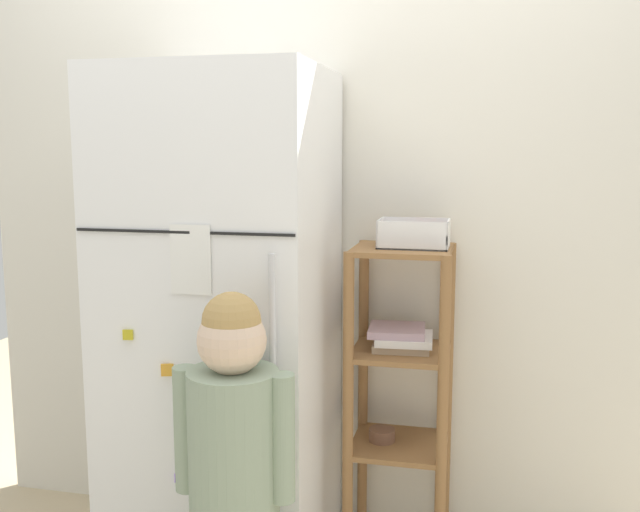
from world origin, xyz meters
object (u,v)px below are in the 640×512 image
at_px(child_standing, 234,443).
at_px(pantry_shelf_unit, 400,374).
at_px(fruit_bin, 418,237).
at_px(refrigerator, 224,327).

bearing_deg(child_standing, pantry_shelf_unit, 57.65).
bearing_deg(pantry_shelf_unit, fruit_bin, 0.42).
bearing_deg(child_standing, fruit_bin, 54.20).
xyz_separation_m(refrigerator, pantry_shelf_unit, (0.58, 0.15, -0.17)).
relative_size(child_standing, fruit_bin, 4.64).
height_order(refrigerator, pantry_shelf_unit, refrigerator).
distance_m(child_standing, pantry_shelf_unit, 0.72).
relative_size(pantry_shelf_unit, fruit_bin, 4.86).
height_order(child_standing, pantry_shelf_unit, pantry_shelf_unit).
distance_m(child_standing, fruit_bin, 0.90).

